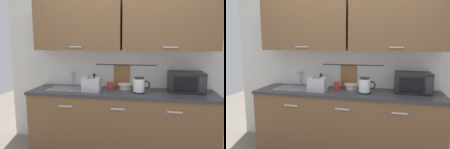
# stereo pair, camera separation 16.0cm
# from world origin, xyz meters

# --- Properties ---
(counter_unit) EXTENTS (2.53, 0.64, 0.90)m
(counter_unit) POSITION_xyz_m (-0.01, 0.30, 0.46)
(counter_unit) COLOR brown
(counter_unit) RESTS_ON ground
(back_wall_assembly) EXTENTS (3.70, 0.41, 2.50)m
(back_wall_assembly) POSITION_xyz_m (-0.00, 0.53, 1.52)
(back_wall_assembly) COLOR silver
(back_wall_assembly) RESTS_ON ground
(sink_faucet) EXTENTS (0.09, 0.17, 0.22)m
(sink_faucet) POSITION_xyz_m (-0.79, 0.53, 1.04)
(sink_faucet) COLOR #B2B5BA
(sink_faucet) RESTS_ON counter_unit
(microwave) EXTENTS (0.46, 0.35, 0.27)m
(microwave) POSITION_xyz_m (0.86, 0.41, 1.04)
(microwave) COLOR black
(microwave) RESTS_ON counter_unit
(electric_kettle) EXTENTS (0.23, 0.16, 0.21)m
(electric_kettle) POSITION_xyz_m (0.25, 0.23, 1.00)
(electric_kettle) COLOR black
(electric_kettle) RESTS_ON counter_unit
(dish_soap_bottle) EXTENTS (0.06, 0.06, 0.20)m
(dish_soap_bottle) POSITION_xyz_m (-0.44, 0.52, 0.99)
(dish_soap_bottle) COLOR green
(dish_soap_bottle) RESTS_ON counter_unit
(mug_near_sink) EXTENTS (0.12, 0.08, 0.09)m
(mug_near_sink) POSITION_xyz_m (-0.18, 0.44, 0.95)
(mug_near_sink) COLOR red
(mug_near_sink) RESTS_ON counter_unit
(mixing_bowl) EXTENTS (0.21, 0.21, 0.08)m
(mixing_bowl) POSITION_xyz_m (0.04, 0.43, 0.94)
(mixing_bowl) COLOR silver
(mixing_bowl) RESTS_ON counter_unit
(toaster) EXTENTS (0.26, 0.17, 0.19)m
(toaster) POSITION_xyz_m (-0.39, 0.19, 1.00)
(toaster) COLOR #B7BABF
(toaster) RESTS_ON counter_unit
(mug_by_kettle) EXTENTS (0.12, 0.08, 0.09)m
(mug_by_kettle) POSITION_xyz_m (-0.34, 0.42, 0.95)
(mug_by_kettle) COLOR silver
(mug_by_kettle) RESTS_ON counter_unit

